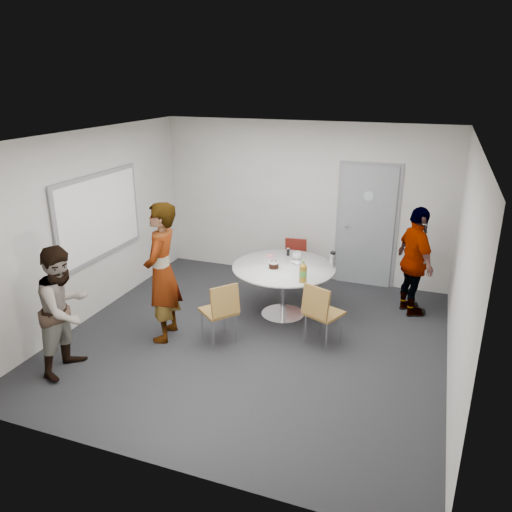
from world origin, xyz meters
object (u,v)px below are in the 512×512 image
at_px(chair_near_right, 320,309).
at_px(chair_far, 295,258).
at_px(door, 367,226).
at_px(chair_near_left, 221,308).
at_px(person_left, 65,310).
at_px(person_main, 162,273).
at_px(table, 285,274).
at_px(person_right, 415,262).
at_px(whiteboard, 100,216).

relative_size(chair_near_right, chair_far, 1.10).
relative_size(door, chair_far, 2.65).
relative_size(chair_near_left, person_left, 0.55).
xyz_separation_m(door, person_main, (-2.24, -2.82, -0.08)).
bearing_deg(table, person_main, -138.70).
xyz_separation_m(person_main, person_right, (3.09, 1.92, -0.12)).
relative_size(chair_far, person_right, 0.49).
bearing_deg(chair_near_right, chair_far, 138.27).
bearing_deg(chair_near_left, chair_near_right, -33.63).
distance_m(door, person_right, 1.26).
height_order(table, chair_far, table).
height_order(table, person_left, person_left).
relative_size(table, person_left, 0.95).
bearing_deg(chair_far, person_right, 160.63).
height_order(door, chair_near_right, door).
bearing_deg(person_main, person_left, -43.92).
distance_m(chair_near_left, chair_near_right, 1.29).
height_order(whiteboard, chair_near_right, whiteboard).
distance_m(whiteboard, chair_far, 3.22).
xyz_separation_m(chair_near_right, person_main, (-2.03, -0.48, 0.41)).
bearing_deg(chair_near_left, person_left, 167.07).
distance_m(table, person_left, 3.04).
distance_m(door, chair_near_left, 3.13).
distance_m(person_main, person_right, 3.64).
bearing_deg(person_left, person_right, -51.68).
bearing_deg(chair_far, door, -163.85).
bearing_deg(person_left, person_main, -32.48).
height_order(chair_near_left, chair_near_right, chair_near_right).
xyz_separation_m(person_main, person_left, (-0.69, -1.08, -0.16)).
relative_size(chair_near_left, chair_far, 1.09).
distance_m(whiteboard, person_main, 1.51).
xyz_separation_m(door, chair_near_right, (-0.21, -2.34, -0.49)).
distance_m(whiteboard, person_left, 1.86).
bearing_deg(person_right, chair_near_right, 114.33).
distance_m(chair_far, person_main, 2.67).
height_order(chair_near_left, person_left, person_left).
height_order(table, person_main, person_main).
distance_m(person_main, person_left, 1.29).
bearing_deg(chair_near_right, person_left, -126.96).
distance_m(door, person_main, 3.61).
relative_size(table, person_right, 0.91).
bearing_deg(chair_far, table, 92.92).
relative_size(table, chair_far, 1.87).
xyz_separation_m(whiteboard, table, (2.66, 0.64, -0.78)).
bearing_deg(chair_near_left, door, 11.06).
xyz_separation_m(table, chair_far, (-0.19, 1.19, -0.19)).
xyz_separation_m(door, person_left, (-2.93, -3.91, -0.24)).
bearing_deg(whiteboard, person_main, -22.29).
bearing_deg(person_right, table, 83.60).
bearing_deg(whiteboard, chair_near_left, -12.02).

